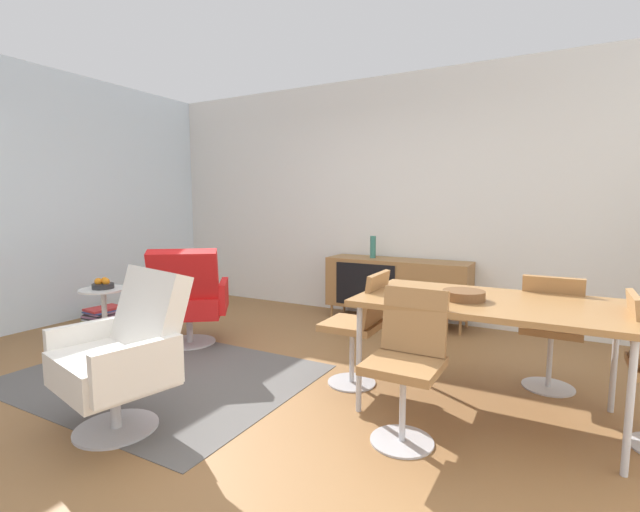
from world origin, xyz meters
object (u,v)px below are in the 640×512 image
sideboard (397,284)px  armchair_black_shell (124,351)px  wooden_bowl_on_table (464,295)px  lounge_chair_red (187,297)px  side_table_round (104,308)px  dining_chair_front_left (407,359)px  magazine_stack (104,315)px  dining_chair_near_window (360,323)px  dining_table (489,306)px  vase_cobalt (373,247)px  dining_chair_back_right (551,327)px  fruit_bowl (103,284)px

sideboard → armchair_black_shell: armchair_black_shell is taller
wooden_bowl_on_table → lounge_chair_red: (-2.54, 0.14, -0.30)m
lounge_chair_red → side_table_round: 0.89m
dining_chair_front_left → lounge_chair_red: bearing=165.0°
armchair_black_shell → magazine_stack: size_ratio=2.27×
side_table_round → magazine_stack: size_ratio=1.25×
armchair_black_shell → magazine_stack: (-2.27, 1.45, -0.38)m
lounge_chair_red → armchair_black_shell: bearing=-58.4°
dining_chair_near_window → sideboard: bearing=100.7°
dining_table → dining_chair_front_left: dining_chair_front_left is taller
armchair_black_shell → vase_cobalt: bearing=83.5°
wooden_bowl_on_table → dining_chair_near_window: bearing=174.0°
wooden_bowl_on_table → armchair_black_shell: size_ratio=0.27×
sideboard → dining_chair_back_right: 2.02m
magazine_stack → fruit_bowl: bearing=-33.9°
dining_table → lounge_chair_red: (-2.68, 0.07, -0.23)m
side_table_round → dining_table: bearing=3.5°
magazine_stack → dining_chair_back_right: bearing=4.5°
vase_cobalt → fruit_bowl: bearing=-134.4°
wooden_bowl_on_table → dining_table: bearing=28.6°
dining_chair_front_left → sideboard: bearing=110.4°
sideboard → dining_table: dining_table is taller
dining_chair_back_right → armchair_black_shell: armchair_black_shell is taller
fruit_bowl → dining_chair_front_left: bearing=-6.2°
dining_chair_front_left → dining_chair_near_window: (-0.54, 0.56, 0.00)m
sideboard → dining_chair_back_right: bearing=-38.5°
vase_cobalt → side_table_round: vase_cobalt is taller
dining_table → dining_chair_near_window: (-0.89, 0.00, -0.23)m
sideboard → dining_chair_near_window: dining_chair_near_window is taller
fruit_bowl → armchair_black_shell: bearing=-32.1°
fruit_bowl → dining_chair_back_right: bearing=11.3°
dining_chair_back_right → dining_chair_near_window: 1.36m
lounge_chair_red → armchair_black_shell: 1.54m
vase_cobalt → fruit_bowl: vase_cobalt is taller
wooden_bowl_on_table → magazine_stack: (-4.00, 0.29, -0.69)m
vase_cobalt → dining_chair_back_right: size_ratio=0.30×
side_table_round → dining_chair_back_right: bearing=11.3°
dining_table → lounge_chair_red: size_ratio=1.69×
dining_chair_front_left → side_table_round: size_ratio=1.65×
sideboard → dining_chair_near_window: bearing=-79.3°
wooden_bowl_on_table → vase_cobalt: bearing=126.2°
dining_table → sideboard: bearing=124.2°
lounge_chair_red → armchair_black_shell: same height
dining_table → magazine_stack: size_ratio=3.84×
dining_table → wooden_bowl_on_table: size_ratio=6.15×
wooden_bowl_on_table → armchair_black_shell: (-1.74, -1.16, -0.30)m
dining_chair_front_left → lounge_chair_red: (-2.33, 0.63, -0.00)m
sideboard → dining_chair_near_window: size_ratio=1.87×
dining_chair_front_left → magazine_stack: (-3.80, 0.77, -0.39)m
dining_chair_near_window → magazine_stack: 3.29m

